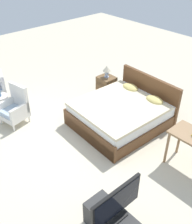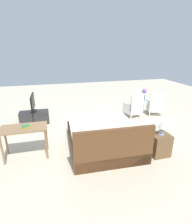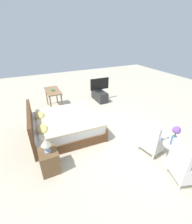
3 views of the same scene
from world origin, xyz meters
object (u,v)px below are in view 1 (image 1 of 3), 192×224
at_px(armchair_by_window_right, 15,108).
at_px(tv_flatscreen, 116,204).
at_px(side_table, 1,103).
at_px(bed, 122,113).
at_px(table_lamp, 107,70).
at_px(nightstand, 106,86).

relative_size(armchair_by_window_right, tv_flatscreen, 1.06).
relative_size(side_table, tv_flatscreen, 0.64).
height_order(armchair_by_window_right, side_table, armchair_by_window_right).
bearing_deg(side_table, armchair_by_window_right, 16.52).
xyz_separation_m(armchair_by_window_right, tv_flatscreen, (3.58, -0.32, 0.37)).
bearing_deg(armchair_by_window_right, tv_flatscreen, -5.10).
bearing_deg(armchair_by_window_right, bed, 45.94).
distance_m(bed, armchair_by_window_right, 2.48).
relative_size(armchair_by_window_right, side_table, 1.66).
distance_m(table_lamp, tv_flatscreen, 4.14).
distance_m(side_table, nightstand, 2.77).
xyz_separation_m(bed, armchair_by_window_right, (-1.73, -1.78, 0.08)).
xyz_separation_m(bed, tv_flatscreen, (1.85, -2.10, 0.44)).
bearing_deg(armchair_by_window_right, nightstand, 78.26).
relative_size(armchair_by_window_right, table_lamp, 2.79).
distance_m(armchair_by_window_right, side_table, 0.49).
bearing_deg(nightstand, side_table, -110.66).
distance_m(nightstand, table_lamp, 0.49).
relative_size(bed, side_table, 3.69).
bearing_deg(armchair_by_window_right, side_table, -163.48).
bearing_deg(table_lamp, armchair_by_window_right, -101.74).
distance_m(armchair_by_window_right, tv_flatscreen, 3.61).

